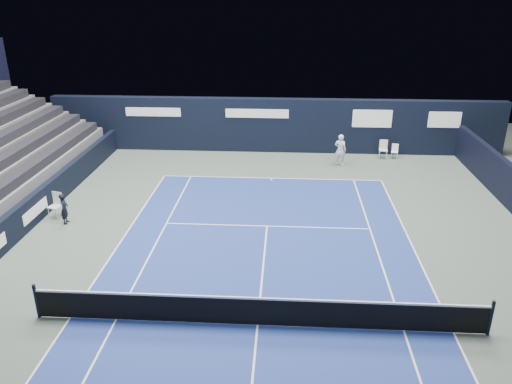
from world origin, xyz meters
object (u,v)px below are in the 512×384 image
folding_chair_back_b (395,150)px  tennis_player (340,150)px  tennis_net (258,311)px  folding_chair_back_a (383,146)px  line_judge_chair (56,203)px

folding_chair_back_b → tennis_player: size_ratio=0.48×
folding_chair_back_b → tennis_net: bearing=-100.1°
tennis_net → tennis_player: bearing=75.7°
tennis_player → folding_chair_back_a: bearing=29.5°
line_judge_chair → tennis_net: (8.82, -6.77, -0.10)m
folding_chair_back_b → line_judge_chair: line_judge_chair is taller
folding_chair_back_a → folding_chair_back_b: bearing=2.3°
folding_chair_back_a → folding_chair_back_b: 0.68m
folding_chair_back_b → tennis_net: 17.00m
tennis_net → tennis_player: size_ratio=7.52×
folding_chair_back_a → tennis_player: 2.95m
tennis_net → folding_chair_back_b: bearing=66.4°
folding_chair_back_a → line_judge_chair: line_judge_chair is taller
folding_chair_back_a → folding_chair_back_b: folding_chair_back_a is taller
line_judge_chair → tennis_player: size_ratio=0.63×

